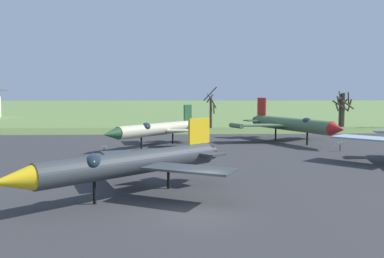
{
  "coord_description": "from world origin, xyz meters",
  "views": [
    {
      "loc": [
        -1.22,
        -21.32,
        6.27
      ],
      "look_at": [
        0.58,
        19.06,
        2.72
      ],
      "focal_mm": 39.18,
      "sensor_mm": 36.0,
      "label": 1
    }
  ],
  "objects_px": {
    "info_placard_rear_center": "(104,150)",
    "jet_fighter_rear_left": "(128,163)",
    "jet_fighter_rear_center": "(156,129)",
    "info_placard_rear_right": "(340,146)",
    "jet_fighter_rear_right": "(291,124)"
  },
  "relations": [
    {
      "from": "jet_fighter_rear_center",
      "to": "info_placard_rear_right",
      "type": "height_order",
      "value": "jet_fighter_rear_center"
    },
    {
      "from": "info_placard_rear_center",
      "to": "jet_fighter_rear_right",
      "type": "height_order",
      "value": "jet_fighter_rear_right"
    },
    {
      "from": "info_placard_rear_center",
      "to": "jet_fighter_rear_right",
      "type": "distance_m",
      "value": 23.79
    },
    {
      "from": "jet_fighter_rear_center",
      "to": "jet_fighter_rear_right",
      "type": "distance_m",
      "value": 17.01
    },
    {
      "from": "jet_fighter_rear_center",
      "to": "info_placard_rear_center",
      "type": "distance_m",
      "value": 8.51
    },
    {
      "from": "jet_fighter_rear_center",
      "to": "jet_fighter_rear_left",
      "type": "distance_m",
      "value": 23.29
    },
    {
      "from": "jet_fighter_rear_left",
      "to": "info_placard_rear_center",
      "type": "bearing_deg",
      "value": 104.1
    },
    {
      "from": "jet_fighter_rear_center",
      "to": "info_placard_rear_right",
      "type": "distance_m",
      "value": 20.3
    },
    {
      "from": "jet_fighter_rear_left",
      "to": "jet_fighter_rear_center",
      "type": "bearing_deg",
      "value": 88.42
    },
    {
      "from": "jet_fighter_rear_left",
      "to": "jet_fighter_rear_right",
      "type": "distance_m",
      "value": 31.68
    },
    {
      "from": "info_placard_rear_center",
      "to": "jet_fighter_rear_left",
      "type": "distance_m",
      "value": 16.93
    },
    {
      "from": "info_placard_rear_right",
      "to": "info_placard_rear_center",
      "type": "bearing_deg",
      "value": -174.87
    },
    {
      "from": "jet_fighter_rear_left",
      "to": "jet_fighter_rear_right",
      "type": "relative_size",
      "value": 0.8
    },
    {
      "from": "info_placard_rear_center",
      "to": "jet_fighter_rear_left",
      "type": "xyz_separation_m",
      "value": [
        4.11,
        -16.37,
        1.41
      ]
    },
    {
      "from": "info_placard_rear_center",
      "to": "jet_fighter_rear_right",
      "type": "xyz_separation_m",
      "value": [
        21.46,
        10.15,
        1.7
      ]
    }
  ]
}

